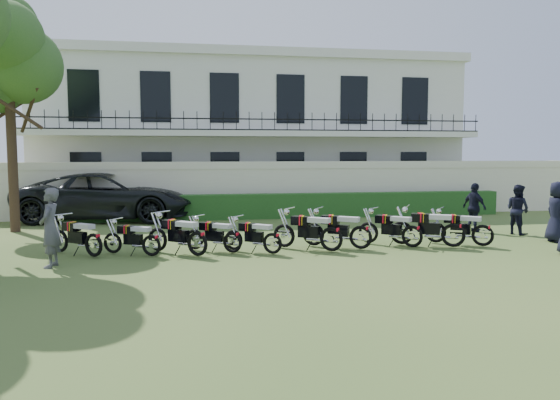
{
  "coord_description": "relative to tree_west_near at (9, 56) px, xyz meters",
  "views": [
    {
      "loc": [
        -3.22,
        -14.68,
        2.74
      ],
      "look_at": [
        -0.3,
        2.34,
        1.19
      ],
      "focal_mm": 35.0,
      "sensor_mm": 36.0,
      "label": 1
    }
  ],
  "objects": [
    {
      "name": "motorcycle_5",
      "position": [
        9.58,
        -5.52,
        -5.37
      ],
      "size": [
        1.75,
        1.3,
        1.14
      ],
      "rotation": [
        0.0,
        0.0,
        0.94
      ],
      "color": "black",
      "rests_on": "ground"
    },
    {
      "name": "motorcycle_1",
      "position": [
        4.82,
        -5.35,
        -5.45
      ],
      "size": [
        1.57,
        0.92,
        0.95
      ],
      "rotation": [
        0.0,
        0.0,
        1.07
      ],
      "color": "black",
      "rests_on": "ground"
    },
    {
      "name": "perimeter_wall",
      "position": [
        8.96,
        3.0,
        -4.72
      ],
      "size": [
        30.0,
        0.35,
        2.3
      ],
      "color": "beige",
      "rests_on": "ground"
    },
    {
      "name": "officer_5",
      "position": [
        15.36,
        -2.67,
        -5.06
      ],
      "size": [
        0.66,
        1.05,
        1.67
      ],
      "primitive_type": "imported",
      "rotation": [
        0.0,
        0.0,
        1.85
      ],
      "color": "black",
      "rests_on": "ground"
    },
    {
      "name": "building",
      "position": [
        8.96,
        8.96,
        -2.18
      ],
      "size": [
        20.4,
        9.6,
        7.4
      ],
      "color": "silver",
      "rests_on": "ground"
    },
    {
      "name": "ground",
      "position": [
        8.96,
        -5.0,
        -5.89
      ],
      "size": [
        100.0,
        100.0,
        0.0
      ],
      "primitive_type": "plane",
      "color": "#355421",
      "rests_on": "ground"
    },
    {
      "name": "tree_west_near",
      "position": [
        0.0,
        0.0,
        0.0
      ],
      "size": [
        3.4,
        3.2,
        7.9
      ],
      "color": "#473323",
      "rests_on": "ground"
    },
    {
      "name": "officer_3",
      "position": [
        16.72,
        -5.02,
        -4.97
      ],
      "size": [
        0.63,
        0.93,
        1.83
      ],
      "primitive_type": "imported",
      "rotation": [
        0.0,
        0.0,
        1.52
      ],
      "color": "black",
      "rests_on": "ground"
    },
    {
      "name": "hedge",
      "position": [
        9.96,
        2.2,
        -5.39
      ],
      "size": [
        18.0,
        0.6,
        1.0
      ],
      "primitive_type": "cube",
      "color": "#1C4518",
      "rests_on": "ground"
    },
    {
      "name": "motorcycle_4",
      "position": [
        7.96,
        -5.59,
        -5.44
      ],
      "size": [
        1.46,
        1.14,
        0.96
      ],
      "rotation": [
        0.0,
        0.0,
        0.92
      ],
      "color": "black",
      "rests_on": "ground"
    },
    {
      "name": "inspector",
      "position": [
        2.55,
        -6.23,
        -4.95
      ],
      "size": [
        0.51,
        0.73,
        1.88
      ],
      "primitive_type": "imported",
      "rotation": [
        0.0,
        0.0,
        -1.66
      ],
      "color": "#58575C",
      "rests_on": "ground"
    },
    {
      "name": "motorcycle_2",
      "position": [
        5.99,
        -5.57,
        -5.38
      ],
      "size": [
        1.6,
        1.39,
        1.1
      ],
      "rotation": [
        0.0,
        0.0,
        0.86
      ],
      "color": "black",
      "rests_on": "ground"
    },
    {
      "name": "motorcycle_0",
      "position": [
        3.36,
        -5.21,
        -5.41
      ],
      "size": [
        1.54,
        1.3,
        1.05
      ],
      "rotation": [
        0.0,
        0.0,
        0.88
      ],
      "color": "black",
      "rests_on": "ground"
    },
    {
      "name": "motorcycle_3",
      "position": [
        6.92,
        -5.27,
        -5.44
      ],
      "size": [
        1.5,
        1.1,
        0.97
      ],
      "rotation": [
        0.0,
        0.0,
        0.95
      ],
      "color": "black",
      "rests_on": "ground"
    },
    {
      "name": "motorcycle_8",
      "position": [
        13.16,
        -5.46,
        -5.36
      ],
      "size": [
        1.89,
        1.12,
        1.15
      ],
      "rotation": [
        0.0,
        0.0,
        1.06
      ],
      "color": "black",
      "rests_on": "ground"
    },
    {
      "name": "suv",
      "position": [
        2.61,
        2.68,
        -4.95
      ],
      "size": [
        7.02,
        3.7,
        1.88
      ],
      "primitive_type": "imported",
      "rotation": [
        0.0,
        0.0,
        1.48
      ],
      "color": "black",
      "rests_on": "ground"
    },
    {
      "name": "motorcycle_6",
      "position": [
        10.48,
        -5.31,
        -5.37
      ],
      "size": [
        1.76,
        1.22,
        1.12
      ],
      "rotation": [
        0.0,
        0.0,
        0.98
      ],
      "color": "black",
      "rests_on": "ground"
    },
    {
      "name": "motorcycle_9",
      "position": [
        14.07,
        -5.45,
        -5.4
      ],
      "size": [
        1.6,
        1.26,
        1.06
      ],
      "rotation": [
        0.0,
        0.0,
        0.92
      ],
      "color": "black",
      "rests_on": "ground"
    },
    {
      "name": "officer_4",
      "position": [
        16.46,
        -3.43,
        -5.06
      ],
      "size": [
        0.83,
        0.95,
        1.65
      ],
      "primitive_type": "imported",
      "rotation": [
        0.0,
        0.0,
        1.87
      ],
      "color": "black",
      "rests_on": "ground"
    },
    {
      "name": "motorcycle_7",
      "position": [
        12.0,
        -5.28,
        -5.4
      ],
      "size": [
        1.5,
        1.4,
        1.07
      ],
      "rotation": [
        0.0,
        0.0,
        0.83
      ],
      "color": "black",
      "rests_on": "ground"
    }
  ]
}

